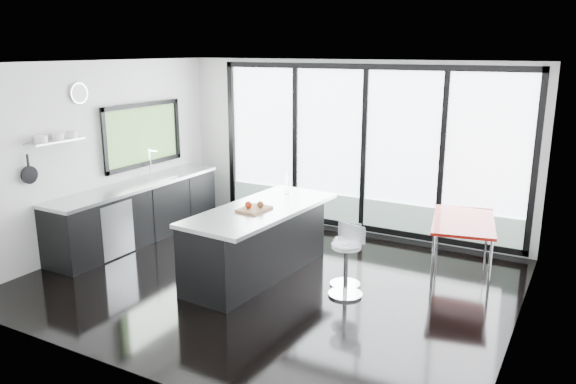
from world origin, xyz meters
The scene contains 11 objects.
floor centered at (0.00, 0.00, 0.00)m, with size 6.00×5.00×0.00m, color black.
ceiling centered at (0.00, 0.00, 2.80)m, with size 6.00×5.00×0.00m, color white.
wall_back centered at (0.27, 2.47, 1.27)m, with size 6.00×0.09×2.80m.
wall_front centered at (0.00, -2.50, 1.40)m, with size 6.00×0.00×2.80m, color silver.
wall_left centered at (-2.97, 0.27, 1.56)m, with size 0.26×5.00×2.80m.
wall_right centered at (3.00, 0.00, 1.40)m, with size 0.00×5.00×2.80m, color silver.
counter_cabinets centered at (-2.67, 0.40, 0.46)m, with size 0.69×3.24×1.36m.
island centered at (-0.26, 0.09, 0.49)m, with size 1.14×2.40×1.25m.
bar_stool_near centered at (1.05, 0.06, 0.34)m, with size 0.42×0.42×0.68m, color silver.
bar_stool_far centered at (0.92, 0.34, 0.31)m, with size 0.39×0.39×0.62m, color silver.
red_table centered at (2.11, 1.53, 0.37)m, with size 0.79×1.38×0.74m, color maroon.
Camera 1 is at (3.54, -5.89, 2.97)m, focal length 35.00 mm.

